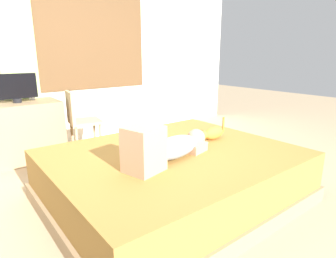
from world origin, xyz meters
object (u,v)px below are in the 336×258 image
at_px(bed, 173,176).
at_px(desk, 23,132).
at_px(cat, 213,133).
at_px(tv_monitor, 16,88).
at_px(cup, 32,96).
at_px(person_lying, 167,147).
at_px(chair_by_desk, 79,118).

distance_m(bed, desk, 2.14).
bearing_deg(cat, desk, 125.51).
height_order(desk, tv_monitor, tv_monitor).
height_order(tv_monitor, cup, tv_monitor).
bearing_deg(bed, cat, 3.59).
xyz_separation_m(cat, tv_monitor, (-1.39, 1.93, 0.38)).
bearing_deg(desk, bed, -67.02).
xyz_separation_m(cat, desk, (-1.38, 1.93, -0.17)).
relative_size(person_lying, desk, 1.04).
distance_m(person_lying, desk, 2.21).
bearing_deg(tv_monitor, chair_by_desk, -25.94).
height_order(bed, cat, cat).
bearing_deg(cat, person_lying, -166.78).
bearing_deg(chair_by_desk, cat, -64.92).
xyz_separation_m(desk, cup, (0.18, 0.14, 0.42)).
bearing_deg(cup, chair_by_desk, -45.74).
height_order(bed, cup, cup).
height_order(desk, chair_by_desk, chair_by_desk).
height_order(person_lying, tv_monitor, tv_monitor).
xyz_separation_m(desk, chair_by_desk, (0.62, -0.31, 0.14)).
distance_m(bed, cup, 2.26).
distance_m(cat, tv_monitor, 2.41).
bearing_deg(bed, chair_by_desk, 97.39).
xyz_separation_m(person_lying, tv_monitor, (-0.68, 2.10, 0.34)).
height_order(tv_monitor, chair_by_desk, tv_monitor).
bearing_deg(cat, bed, -176.41).
bearing_deg(person_lying, cat, 13.22).
relative_size(person_lying, tv_monitor, 1.95).
distance_m(desk, chair_by_desk, 0.70).
xyz_separation_m(person_lying, chair_by_desk, (-0.05, 1.79, -0.08)).
height_order(person_lying, cup, cup).
relative_size(bed, tv_monitor, 4.47).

